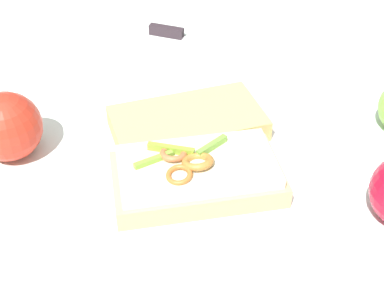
% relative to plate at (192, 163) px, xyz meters
% --- Properties ---
extents(ground_plane, '(2.00, 2.00, 0.00)m').
position_rel_plate_xyz_m(ground_plane, '(0.00, 0.00, -0.01)').
color(ground_plane, silver).
rests_on(ground_plane, ground).
extents(plate, '(0.30, 0.30, 0.02)m').
position_rel_plate_xyz_m(plate, '(0.00, 0.00, 0.00)').
color(plate, white).
rests_on(plate, ground_plane).
extents(sandwich, '(0.11, 0.18, 0.05)m').
position_rel_plate_xyz_m(sandwich, '(0.05, 0.00, 0.03)').
color(sandwich, tan).
rests_on(sandwich, plate).
extents(bread_slice_side, '(0.13, 0.19, 0.03)m').
position_rel_plate_xyz_m(bread_slice_side, '(-0.05, -0.00, 0.02)').
color(bread_slice_side, tan).
rests_on(bread_slice_side, plate).
extents(apple_0, '(0.11, 0.11, 0.08)m').
position_rel_plate_xyz_m(apple_0, '(-0.05, -0.21, 0.03)').
color(apple_0, red).
rests_on(apple_0, ground_plane).
extents(knife, '(0.07, 0.13, 0.02)m').
position_rel_plate_xyz_m(knife, '(-0.32, 0.01, -0.00)').
color(knife, silver).
rests_on(knife, ground_plane).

